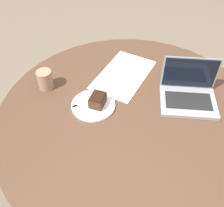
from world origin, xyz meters
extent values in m
plane|color=#6B5B4C|center=(0.00, 0.00, 0.00)|extent=(12.00, 12.00, 0.00)
cylinder|color=#4C3323|center=(0.00, 0.00, 0.01)|extent=(0.53, 0.53, 0.02)
cylinder|color=#4C3323|center=(0.00, 0.00, 0.35)|extent=(0.10, 0.10, 0.66)
cylinder|color=#4C3323|center=(0.00, 0.00, 0.70)|extent=(1.38, 1.38, 0.03)
cube|color=white|center=(0.25, 0.16, 0.72)|extent=(0.42, 0.27, 0.00)
cylinder|color=white|center=(-0.05, 0.19, 0.72)|extent=(0.23, 0.23, 0.01)
cube|color=#472619|center=(-0.04, 0.17, 0.76)|extent=(0.10, 0.08, 0.06)
cube|color=black|center=(-0.04, 0.17, 0.79)|extent=(0.09, 0.08, 0.00)
cube|color=silver|center=(-0.06, 0.22, 0.73)|extent=(0.12, 0.13, 0.00)
cube|color=silver|center=(-0.11, 0.27, 0.73)|extent=(0.04, 0.04, 0.00)
cylinder|color=#997556|center=(-0.04, 0.50, 0.77)|extent=(0.08, 0.08, 0.11)
cube|color=gray|center=(0.19, -0.24, 0.72)|extent=(0.31, 0.35, 0.02)
cube|color=black|center=(0.19, -0.24, 0.73)|extent=(0.21, 0.27, 0.00)
cube|color=gray|center=(0.30, -0.20, 0.83)|extent=(0.11, 0.27, 0.19)
cube|color=black|center=(0.30, -0.20, 0.83)|extent=(0.10, 0.26, 0.18)
camera|label=1|loc=(-0.86, -0.32, 1.71)|focal=42.00mm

